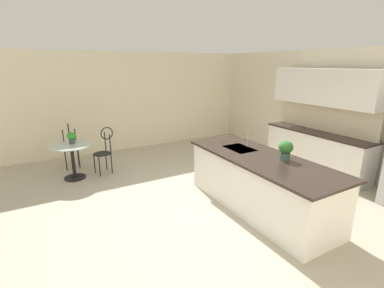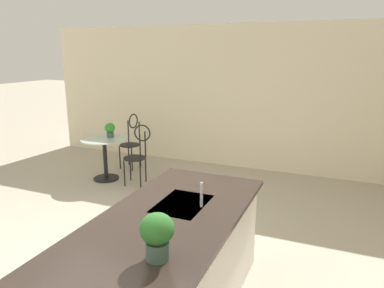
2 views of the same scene
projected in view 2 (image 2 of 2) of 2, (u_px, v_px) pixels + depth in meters
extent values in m
plane|color=#B2A893|center=(91.00, 288.00, 3.47)|extent=(40.00, 40.00, 0.00)
cube|color=beige|center=(228.00, 97.00, 6.94)|extent=(0.12, 7.80, 2.70)
cube|color=white|center=(153.00, 288.00, 2.78)|extent=(2.70, 0.96, 0.88)
cube|color=#2D231E|center=(151.00, 234.00, 2.66)|extent=(2.80, 1.06, 0.04)
cube|color=#B2B5BA|center=(182.00, 205.00, 3.15)|extent=(0.56, 0.40, 0.03)
cylinder|color=black|center=(106.00, 178.00, 6.44)|extent=(0.44, 0.44, 0.03)
cylinder|color=black|center=(105.00, 159.00, 6.35)|extent=(0.07, 0.07, 0.69)
cylinder|color=#B2C6C1|center=(104.00, 139.00, 6.26)|extent=(0.80, 0.80, 0.01)
cylinder|color=black|center=(132.00, 159.00, 6.82)|extent=(0.03, 0.03, 0.45)
cylinder|color=black|center=(120.00, 158.00, 6.94)|extent=(0.03, 0.03, 0.45)
cylinder|color=black|center=(140.00, 156.00, 7.07)|extent=(0.03, 0.03, 0.45)
cylinder|color=black|center=(129.00, 154.00, 7.19)|extent=(0.03, 0.03, 0.45)
cylinder|color=black|center=(130.00, 145.00, 6.95)|extent=(0.40, 0.40, 0.02)
cylinder|color=black|center=(139.00, 133.00, 6.97)|extent=(0.03, 0.03, 0.45)
cylinder|color=black|center=(128.00, 132.00, 7.08)|extent=(0.03, 0.03, 0.45)
torus|color=black|center=(133.00, 121.00, 6.97)|extent=(0.28, 0.04, 0.28)
cylinder|color=black|center=(124.00, 173.00, 6.05)|extent=(0.03, 0.03, 0.45)
cylinder|color=black|center=(130.00, 168.00, 6.31)|extent=(0.03, 0.03, 0.45)
cylinder|color=black|center=(140.00, 175.00, 5.99)|extent=(0.03, 0.03, 0.45)
cylinder|color=black|center=(146.00, 169.00, 6.26)|extent=(0.03, 0.03, 0.45)
cylinder|color=black|center=(135.00, 158.00, 6.09)|extent=(0.45, 0.45, 0.02)
cylinder|color=black|center=(140.00, 148.00, 5.89)|extent=(0.03, 0.03, 0.45)
cylinder|color=black|center=(145.00, 144.00, 6.13)|extent=(0.03, 0.03, 0.45)
torus|color=black|center=(142.00, 133.00, 5.95)|extent=(0.08, 0.28, 0.28)
cylinder|color=#B2B5BA|center=(201.00, 195.00, 3.05)|extent=(0.02, 0.02, 0.22)
cylinder|color=#385147|center=(110.00, 134.00, 6.35)|extent=(0.12, 0.12, 0.10)
ellipsoid|color=#2A8C28|center=(110.00, 128.00, 6.32)|extent=(0.18, 0.18, 0.16)
cylinder|color=#385147|center=(158.00, 250.00, 2.29)|extent=(0.15, 0.15, 0.12)
ellipsoid|color=#296527|center=(157.00, 229.00, 2.26)|extent=(0.22, 0.22, 0.20)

